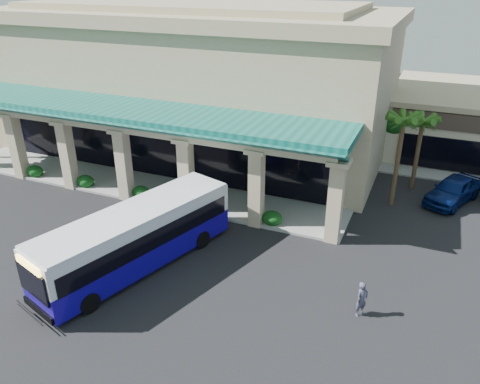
% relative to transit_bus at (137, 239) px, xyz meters
% --- Properties ---
extents(ground, '(110.00, 110.00, 0.00)m').
position_rel_transit_bus_xyz_m(ground, '(2.37, 1.00, -1.56)').
color(ground, black).
extents(main_building, '(30.80, 14.80, 11.35)m').
position_rel_transit_bus_xyz_m(main_building, '(-5.63, 17.00, 4.12)').
color(main_building, tan).
rests_on(main_building, ground).
extents(arcade, '(30.00, 6.20, 5.70)m').
position_rel_transit_bus_xyz_m(arcade, '(-5.63, 7.80, 1.29)').
color(arcade, '#0E554D').
rests_on(arcade, ground).
extents(palm_0, '(2.40, 2.40, 6.60)m').
position_rel_transit_bus_xyz_m(palm_0, '(10.87, 12.00, 1.74)').
color(palm_0, '#285617').
rests_on(palm_0, ground).
extents(palm_1, '(2.40, 2.40, 5.80)m').
position_rel_transit_bus_xyz_m(palm_1, '(11.87, 15.00, 1.34)').
color(palm_1, '#285617').
rests_on(palm_1, ground).
extents(broadleaf_tree, '(2.60, 2.60, 4.81)m').
position_rel_transit_bus_xyz_m(broadleaf_tree, '(9.87, 20.00, 0.85)').
color(broadleaf_tree, '#0D3B10').
rests_on(broadleaf_tree, ground).
extents(transit_bus, '(5.83, 11.43, 3.12)m').
position_rel_transit_bus_xyz_m(transit_bus, '(0.00, 0.00, 0.00)').
color(transit_bus, '#14058E').
rests_on(transit_bus, ground).
extents(pedestrian, '(0.67, 0.72, 1.65)m').
position_rel_transit_bus_xyz_m(pedestrian, '(10.89, 0.55, -0.74)').
color(pedestrian, '#424358').
rests_on(pedestrian, ground).
extents(car_silver, '(3.85, 5.32, 1.68)m').
position_rel_transit_bus_xyz_m(car_silver, '(14.38, 13.87, -0.72)').
color(car_silver, '#081A57').
rests_on(car_silver, ground).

